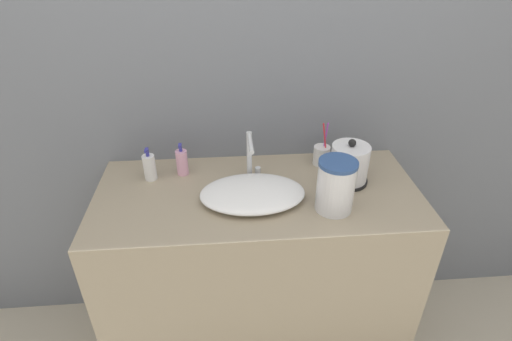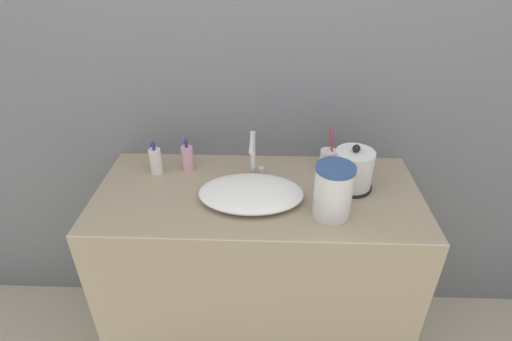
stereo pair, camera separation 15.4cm
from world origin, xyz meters
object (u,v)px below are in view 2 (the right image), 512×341
(lotion_bottle, at_px, (188,158))
(shampoo_bottle, at_px, (156,161))
(toothbrush_cup, at_px, (328,159))
(water_pitcher, at_px, (333,191))
(faucet, at_px, (254,154))
(electric_kettle, at_px, (353,171))

(lotion_bottle, height_order, shampoo_bottle, same)
(lotion_bottle, xyz_separation_m, shampoo_bottle, (-0.13, -0.03, 0.00))
(toothbrush_cup, xyz_separation_m, water_pitcher, (-0.03, -0.33, 0.06))
(faucet, height_order, lotion_bottle, faucet)
(toothbrush_cup, height_order, lotion_bottle, toothbrush_cup)
(electric_kettle, distance_m, shampoo_bottle, 0.82)
(toothbrush_cup, bearing_deg, shampoo_bottle, -175.16)
(electric_kettle, height_order, shampoo_bottle, electric_kettle)
(faucet, height_order, shampoo_bottle, faucet)
(faucet, distance_m, shampoo_bottle, 0.42)
(faucet, bearing_deg, shampoo_bottle, 175.49)
(lotion_bottle, bearing_deg, water_pitcher, -26.84)
(toothbrush_cup, relative_size, shampoo_bottle, 1.42)
(toothbrush_cup, distance_m, shampoo_bottle, 0.74)
(shampoo_bottle, distance_m, water_pitcher, 0.76)
(faucet, height_order, electric_kettle, faucet)
(water_pitcher, bearing_deg, shampoo_bottle, 159.64)
(electric_kettle, height_order, water_pitcher, water_pitcher)
(faucet, distance_m, electric_kettle, 0.40)
(lotion_bottle, relative_size, water_pitcher, 0.72)
(faucet, bearing_deg, electric_kettle, -7.42)
(lotion_bottle, bearing_deg, shampoo_bottle, -167.15)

